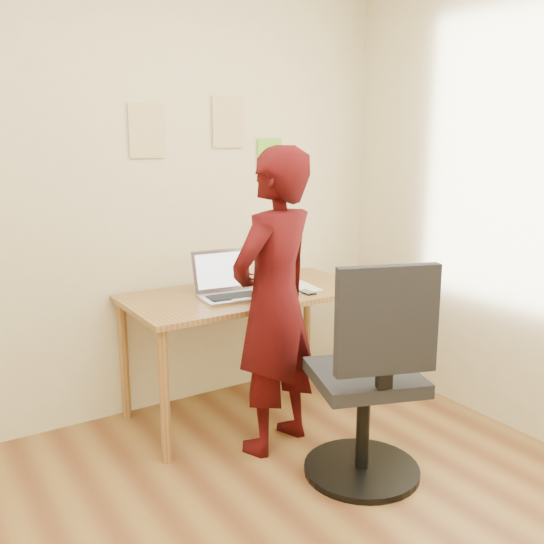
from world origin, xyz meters
TOP-DOWN VIEW (x-y plane):
  - room at (0.00, 0.00)m, footprint 3.58×3.58m
  - desk at (0.60, 1.38)m, footprint 1.40×0.70m
  - laptop at (0.46, 1.35)m, footprint 0.37×0.34m
  - paper_sheet at (0.92, 1.32)m, footprint 0.22×0.30m
  - phone at (0.87, 1.17)m, footprint 0.06×0.12m
  - wall_note_left at (0.17, 1.74)m, footprint 0.21×0.00m
  - wall_note_mid at (0.68, 1.74)m, footprint 0.21×0.00m
  - wall_note_right at (0.98, 1.74)m, footprint 0.18×0.00m
  - office_chair at (0.69, 0.41)m, footprint 0.61×0.62m
  - person at (0.51, 0.95)m, footprint 0.67×0.55m

SIDE VIEW (x-z plane):
  - office_chair at x=0.69m, z-range -0.08..1.01m
  - desk at x=0.60m, z-range 0.28..1.02m
  - paper_sheet at x=0.92m, z-range 0.74..0.74m
  - phone at x=0.87m, z-range 0.74..0.75m
  - person at x=0.51m, z-range 0.00..1.58m
  - laptop at x=0.46m, z-range 0.67..0.92m
  - room at x=0.00m, z-range -0.04..2.74m
  - wall_note_right at x=0.98m, z-range 1.37..1.61m
  - wall_note_left at x=0.17m, z-range 1.50..1.80m
  - wall_note_mid at x=0.68m, z-range 1.55..1.85m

